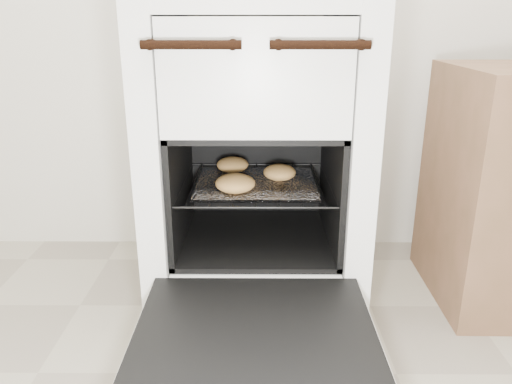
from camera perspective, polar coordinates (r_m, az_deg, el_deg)
stove at (r=1.64m, az=0.03°, el=3.63°), size 0.66×0.73×1.01m
oven_door at (r=1.25m, az=-0.10°, el=-15.52°), size 0.59×0.46×0.04m
oven_rack at (r=1.59m, az=0.02°, el=1.01°), size 0.48×0.46×0.01m
foil_sheet at (r=1.57m, az=0.01°, el=0.98°), size 0.37×0.33×0.01m
baked_rolls at (r=1.56m, az=-1.00°, el=2.08°), size 0.28×0.33×0.05m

